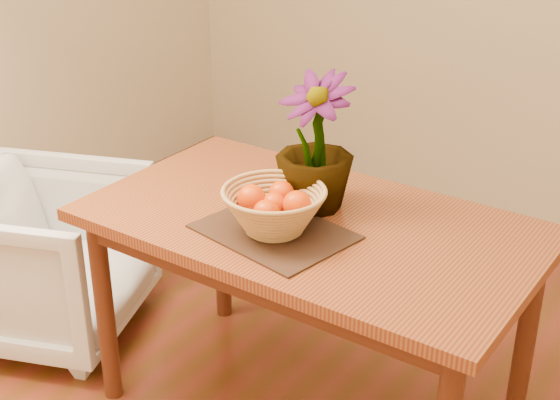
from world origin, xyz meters
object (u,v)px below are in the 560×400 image
Objects in this scene: potted_plant at (315,143)px; table at (310,244)px; armchair at (44,250)px; wicker_basket at (274,212)px.

table is at bearing -59.69° from potted_plant.
table is 3.22× the size of potted_plant.
armchair is at bearing -172.13° from table.
armchair is (-1.09, -0.01, -0.46)m from wicker_basket.
table is 1.18m from armchair.
potted_plant is at bearing -99.30° from armchair.
armchair is at bearing -163.38° from potted_plant.
wicker_basket reaches higher than armchair.
potted_plant is at bearing 89.88° from wicker_basket.
armchair is (-1.09, -0.23, -0.61)m from potted_plant.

